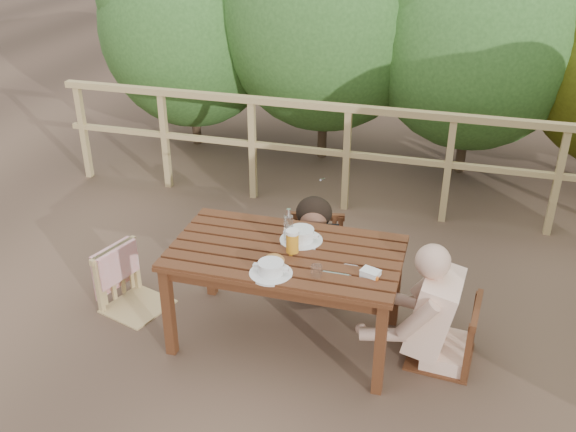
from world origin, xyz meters
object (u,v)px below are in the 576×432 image
(soup_near, at_px, (271,269))
(bread_roll, at_px, (275,260))
(beer_glass, at_px, (292,242))
(woman, at_px, (315,212))
(butter_tub, at_px, (370,274))
(table, at_px, (286,296))
(chair_right, at_px, (447,304))
(soup_far, at_px, (301,235))
(tumbler, at_px, (316,272))
(diner_right, at_px, (457,271))
(chair_left, at_px, (132,258))
(chair_far, at_px, (314,229))
(bottle, at_px, (289,227))

(soup_near, height_order, bread_roll, soup_near)
(soup_near, height_order, beer_glass, beer_glass)
(woman, height_order, butter_tub, woman)
(table, bearing_deg, chair_right, 3.81)
(soup_near, distance_m, bread_roll, 0.11)
(soup_far, relative_size, butter_tub, 2.51)
(woman, distance_m, bread_roll, 0.94)
(chair_right, height_order, tumbler, chair_right)
(bread_roll, xyz_separation_m, beer_glass, (0.07, 0.16, 0.04))
(soup_far, bearing_deg, diner_right, -4.63)
(chair_left, xyz_separation_m, bread_roll, (1.11, -0.21, 0.29))
(beer_glass, bearing_deg, soup_near, -101.59)
(soup_far, relative_size, beer_glass, 1.71)
(table, bearing_deg, soup_far, 67.62)
(beer_glass, bearing_deg, butter_tub, -14.99)
(chair_far, distance_m, beer_glass, 0.80)
(chair_left, xyz_separation_m, woman, (1.13, 0.72, 0.17))
(table, bearing_deg, woman, 89.40)
(chair_left, xyz_separation_m, bottle, (1.12, 0.06, 0.38))
(woman, xyz_separation_m, diner_right, (1.04, -0.69, 0.08))
(chair_far, height_order, woman, woman)
(bread_roll, bearing_deg, soup_far, 75.68)
(beer_glass, bearing_deg, bottle, 117.80)
(chair_left, bearing_deg, soup_near, -88.83)
(soup_far, relative_size, bottle, 1.10)
(chair_left, bearing_deg, diner_right, -72.05)
(woman, distance_m, bottle, 0.69)
(tumbler, bearing_deg, bottle, 128.32)
(diner_right, bearing_deg, beer_glass, 99.51)
(soup_far, bearing_deg, bottle, -142.93)
(chair_far, xyz_separation_m, beer_glass, (0.04, -0.74, 0.30))
(table, distance_m, soup_far, 0.41)
(woman, relative_size, bread_roll, 9.30)
(diner_right, distance_m, soup_near, 1.12)
(beer_glass, bearing_deg, bread_roll, -112.13)
(chair_far, xyz_separation_m, soup_near, (-0.02, -1.02, 0.27))
(table, distance_m, woman, 0.79)
(chair_left, bearing_deg, chair_far, -41.27)
(diner_right, relative_size, tumbler, 16.55)
(beer_glass, bearing_deg, chair_right, 4.53)
(bread_roll, distance_m, butter_tub, 0.58)
(chair_left, relative_size, bread_roll, 6.63)
(chair_left, bearing_deg, table, -74.68)
(soup_near, relative_size, soup_far, 0.93)
(soup_near, distance_m, tumbler, 0.27)
(bread_roll, relative_size, tumbler, 1.56)
(woman, height_order, bread_roll, woman)
(table, xyz_separation_m, beer_glass, (0.05, -0.01, 0.42))
(soup_near, relative_size, tumbler, 3.22)
(soup_far, xyz_separation_m, bread_roll, (-0.08, -0.32, -0.01))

